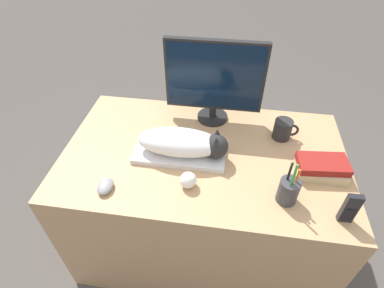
{
  "coord_description": "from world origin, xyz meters",
  "views": [
    {
      "loc": [
        0.09,
        -0.61,
        1.7
      ],
      "look_at": [
        -0.05,
        0.37,
        0.8
      ],
      "focal_mm": 28.0,
      "sensor_mm": 36.0,
      "label": 1
    }
  ],
  "objects_px": {
    "cat": "(186,143)",
    "pen_cup": "(288,190)",
    "computer_mouse": "(105,186)",
    "phone": "(350,209)",
    "baseball": "(188,180)",
    "keyboard": "(180,153)",
    "monitor": "(215,79)",
    "coffee_mug": "(283,129)",
    "book_stack": "(322,168)"
  },
  "relations": [
    {
      "from": "cat",
      "to": "pen_cup",
      "type": "bearing_deg",
      "value": -23.37
    },
    {
      "from": "computer_mouse",
      "to": "phone",
      "type": "distance_m",
      "value": 0.93
    },
    {
      "from": "cat",
      "to": "baseball",
      "type": "height_order",
      "value": "cat"
    },
    {
      "from": "cat",
      "to": "phone",
      "type": "xyz_separation_m",
      "value": [
        0.64,
        -0.25,
        -0.01
      ]
    },
    {
      "from": "keyboard",
      "to": "monitor",
      "type": "height_order",
      "value": "monitor"
    },
    {
      "from": "monitor",
      "to": "coffee_mug",
      "type": "distance_m",
      "value": 0.41
    },
    {
      "from": "keyboard",
      "to": "baseball",
      "type": "bearing_deg",
      "value": -68.99
    },
    {
      "from": "keyboard",
      "to": "phone",
      "type": "height_order",
      "value": "phone"
    },
    {
      "from": "cat",
      "to": "monitor",
      "type": "relative_size",
      "value": 0.86
    },
    {
      "from": "cat",
      "to": "book_stack",
      "type": "xyz_separation_m",
      "value": [
        0.59,
        -0.02,
        -0.05
      ]
    },
    {
      "from": "cat",
      "to": "book_stack",
      "type": "relative_size",
      "value": 1.87
    },
    {
      "from": "coffee_mug",
      "to": "pen_cup",
      "type": "relative_size",
      "value": 0.55
    },
    {
      "from": "computer_mouse",
      "to": "baseball",
      "type": "distance_m",
      "value": 0.34
    },
    {
      "from": "cat",
      "to": "phone",
      "type": "relative_size",
      "value": 2.91
    },
    {
      "from": "phone",
      "to": "coffee_mug",
      "type": "bearing_deg",
      "value": 113.82
    },
    {
      "from": "computer_mouse",
      "to": "phone",
      "type": "relative_size",
      "value": 0.64
    },
    {
      "from": "book_stack",
      "to": "pen_cup",
      "type": "bearing_deg",
      "value": -133.91
    },
    {
      "from": "cat",
      "to": "monitor",
      "type": "bearing_deg",
      "value": 72.83
    },
    {
      "from": "book_stack",
      "to": "baseball",
      "type": "bearing_deg",
      "value": -164.92
    },
    {
      "from": "book_stack",
      "to": "monitor",
      "type": "bearing_deg",
      "value": 146.83
    },
    {
      "from": "monitor",
      "to": "coffee_mug",
      "type": "xyz_separation_m",
      "value": [
        0.35,
        -0.1,
        -0.18
      ]
    },
    {
      "from": "pen_cup",
      "to": "phone",
      "type": "distance_m",
      "value": 0.22
    },
    {
      "from": "computer_mouse",
      "to": "book_stack",
      "type": "bearing_deg",
      "value": 13.71
    },
    {
      "from": "computer_mouse",
      "to": "phone",
      "type": "height_order",
      "value": "phone"
    },
    {
      "from": "keyboard",
      "to": "cat",
      "type": "relative_size",
      "value": 1.02
    },
    {
      "from": "coffee_mug",
      "to": "computer_mouse",
      "type": "bearing_deg",
      "value": -149.33
    },
    {
      "from": "cat",
      "to": "computer_mouse",
      "type": "relative_size",
      "value": 4.54
    },
    {
      "from": "pen_cup",
      "to": "coffee_mug",
      "type": "bearing_deg",
      "value": 88.41
    },
    {
      "from": "coffee_mug",
      "to": "pen_cup",
      "type": "height_order",
      "value": "pen_cup"
    },
    {
      "from": "computer_mouse",
      "to": "book_stack",
      "type": "distance_m",
      "value": 0.9
    },
    {
      "from": "coffee_mug",
      "to": "phone",
      "type": "xyz_separation_m",
      "value": [
        0.2,
        -0.45,
        0.02
      ]
    },
    {
      "from": "monitor",
      "to": "book_stack",
      "type": "bearing_deg",
      "value": -33.17
    },
    {
      "from": "coffee_mug",
      "to": "book_stack",
      "type": "xyz_separation_m",
      "value": [
        0.15,
        -0.22,
        -0.01
      ]
    },
    {
      "from": "computer_mouse",
      "to": "phone",
      "type": "bearing_deg",
      "value": -0.67
    },
    {
      "from": "cat",
      "to": "computer_mouse",
      "type": "bearing_deg",
      "value": -140.88
    },
    {
      "from": "cat",
      "to": "coffee_mug",
      "type": "xyz_separation_m",
      "value": [
        0.44,
        0.2,
        -0.03
      ]
    },
    {
      "from": "monitor",
      "to": "baseball",
      "type": "distance_m",
      "value": 0.51
    },
    {
      "from": "cat",
      "to": "coffee_mug",
      "type": "distance_m",
      "value": 0.48
    },
    {
      "from": "baseball",
      "to": "phone",
      "type": "bearing_deg",
      "value": -7.36
    },
    {
      "from": "coffee_mug",
      "to": "book_stack",
      "type": "height_order",
      "value": "coffee_mug"
    },
    {
      "from": "monitor",
      "to": "keyboard",
      "type": "bearing_deg",
      "value": -111.91
    },
    {
      "from": "coffee_mug",
      "to": "pen_cup",
      "type": "xyz_separation_m",
      "value": [
        -0.01,
        -0.38,
        0.01
      ]
    },
    {
      "from": "pen_cup",
      "to": "book_stack",
      "type": "height_order",
      "value": "pen_cup"
    },
    {
      "from": "coffee_mug",
      "to": "baseball",
      "type": "xyz_separation_m",
      "value": [
        -0.4,
        -0.37,
        -0.01
      ]
    },
    {
      "from": "monitor",
      "to": "computer_mouse",
      "type": "distance_m",
      "value": 0.7
    },
    {
      "from": "computer_mouse",
      "to": "baseball",
      "type": "xyz_separation_m",
      "value": [
        0.33,
        0.07,
        0.02
      ]
    },
    {
      "from": "computer_mouse",
      "to": "book_stack",
      "type": "height_order",
      "value": "book_stack"
    },
    {
      "from": "baseball",
      "to": "monitor",
      "type": "bearing_deg",
      "value": 83.4
    },
    {
      "from": "baseball",
      "to": "book_stack",
      "type": "relative_size",
      "value": 0.32
    },
    {
      "from": "keyboard",
      "to": "phone",
      "type": "bearing_deg",
      "value": -20.51
    }
  ]
}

